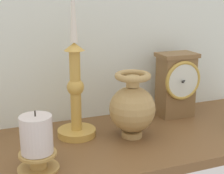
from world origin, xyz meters
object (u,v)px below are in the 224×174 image
(mantel_clock, at_px, (176,84))
(pillar_candle_front, at_px, (37,142))
(candlestick_tall_left, at_px, (76,91))
(brass_vase_bulbous, at_px, (133,107))

(mantel_clock, xyz_separation_m, pillar_candle_front, (-0.45, -0.18, -0.04))
(candlestick_tall_left, xyz_separation_m, pillar_candle_front, (-0.12, -0.14, -0.06))
(mantel_clock, relative_size, candlestick_tall_left, 0.45)
(mantel_clock, relative_size, brass_vase_bulbous, 1.12)
(mantel_clock, bearing_deg, pillar_candle_front, -158.51)
(candlestick_tall_left, distance_m, pillar_candle_front, 0.20)
(candlestick_tall_left, bearing_deg, pillar_candle_front, -131.85)
(candlestick_tall_left, bearing_deg, brass_vase_bulbous, -25.11)
(brass_vase_bulbous, height_order, pillar_candle_front, brass_vase_bulbous)
(mantel_clock, height_order, pillar_candle_front, mantel_clock)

